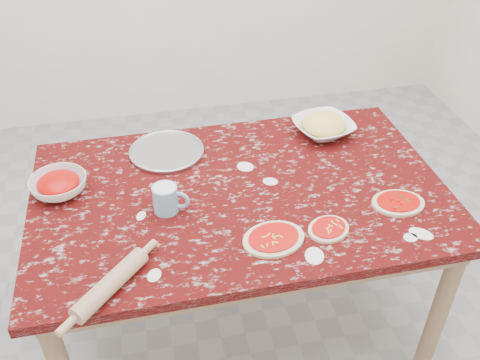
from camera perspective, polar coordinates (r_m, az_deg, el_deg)
name	(u,v)px	position (r m, az deg, el deg)	size (l,w,h in m)	color
ground	(240,314)	(2.59, 0.00, -14.23)	(4.00, 4.00, 0.00)	gray
worktable	(240,207)	(2.11, 0.00, -2.87)	(1.60, 1.00, 0.75)	#3B0707
pizza_tray	(167,152)	(2.29, -7.88, 3.03)	(0.31, 0.31, 0.01)	#B2B2B7
sauce_bowl	(59,186)	(2.15, -18.89, -0.57)	(0.22, 0.22, 0.07)	white
cheese_bowl	(323,128)	(2.41, 8.94, 5.59)	(0.26, 0.26, 0.06)	white
flour_mug	(167,199)	(1.95, -7.90, -2.00)	(0.13, 0.09, 0.11)	#76A4C8
pizza_left	(274,239)	(1.85, 3.63, -6.32)	(0.25, 0.21, 0.02)	beige
pizza_mid	(328,229)	(1.91, 9.49, -5.20)	(0.20, 0.18, 0.02)	beige
pizza_right	(398,203)	(2.08, 16.63, -2.35)	(0.21, 0.17, 0.02)	beige
rolling_pin	(111,284)	(1.72, -13.75, -10.81)	(0.06, 0.06, 0.30)	tan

